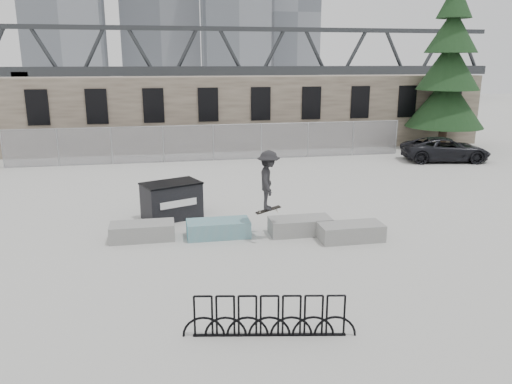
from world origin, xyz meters
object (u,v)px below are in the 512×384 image
planter_far_left (142,231)px  planter_offset (351,231)px  planter_center_right (300,225)px  bike_rack (270,317)px  dumpster (172,200)px  spruce_tree (449,71)px  planter_center_left (218,228)px  skateboarder (268,180)px  suv (445,149)px

planter_far_left → planter_offset: same height
planter_center_right → bike_rack: size_ratio=0.56×
dumpster → spruce_tree: (17.28, 11.37, 4.16)m
planter_far_left → planter_center_left: size_ratio=1.00×
planter_offset → bike_rack: (-3.72, -5.04, 0.15)m
planter_offset → bike_rack: bike_rack is taller
planter_center_right → dumpster: 4.77m
planter_far_left → skateboarder: bearing=-10.9°
spruce_tree → planter_center_left: bearing=-139.4°
planter_center_right → bike_rack: bike_rack is taller
suv → skateboarder: size_ratio=2.41×
planter_center_right → skateboarder: (-1.14, -0.33, 1.64)m
dumpster → spruce_tree: spruce_tree is taller
planter_far_left → skateboarder: skateboarder is taller
suv → skateboarder: (-12.39, -10.50, 1.27)m
planter_center_right → suv: size_ratio=0.42×
bike_rack → skateboarder: skateboarder is taller
planter_offset → spruce_tree: (11.82, 14.71, 4.53)m
suv → spruce_tree: bearing=-18.0°
planter_center_right → spruce_tree: 19.67m
planter_offset → planter_center_right: bearing=148.3°
dumpster → planter_offset: bearing=-53.6°
dumpster → spruce_tree: size_ratio=0.20×
planter_offset → skateboarder: 3.07m
bike_rack → skateboarder: size_ratio=1.80×
planter_far_left → bike_rack: size_ratio=0.56×
dumpster → planter_center_left: bearing=-80.1°
planter_center_right → planter_far_left: bearing=175.2°
planter_center_right → suv: 15.18m
planter_center_left → skateboarder: bearing=-20.3°
spruce_tree → planter_far_left: bearing=-143.7°
planter_center_left → dumpster: size_ratio=0.87×
planter_offset → planter_center_left: bearing=164.8°
skateboarder → suv: bearing=-38.0°
planter_center_left → skateboarder: skateboarder is taller
dumpster → skateboarder: bearing=-66.0°
dumpster → suv: bearing=4.6°
dumpster → planter_far_left: bearing=-137.7°
planter_center_left → suv: 17.10m
planter_center_right → skateboarder: skateboarder is taller
skateboarder → bike_rack: bearing=179.9°
dumpster → suv: 17.14m
planter_center_left → planter_offset: 4.21m
planter_far_left → planter_center_right: size_ratio=1.00×
spruce_tree → bike_rack: bearing=-128.2°
planter_far_left → suv: suv is taller
planter_center_right → planter_offset: size_ratio=1.00×
planter_far_left → planter_center_right: same height
planter_center_left → spruce_tree: spruce_tree is taller
planter_center_right → dumpster: (-4.06, 2.47, 0.37)m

